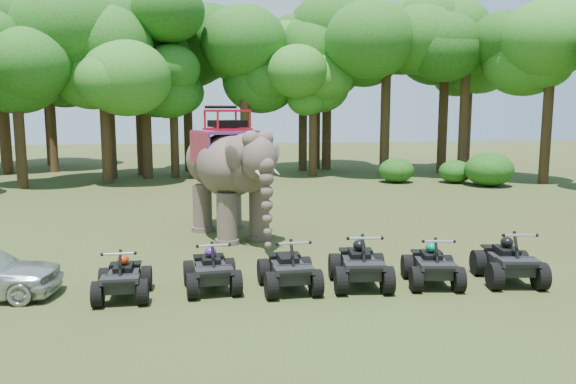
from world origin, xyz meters
name	(u,v)px	position (x,y,z in m)	size (l,w,h in m)	color
ground	(294,270)	(0.00, 0.00, 0.00)	(110.00, 110.00, 0.00)	#47381E
elephant	(229,172)	(-1.52, 4.37, 2.13)	(2.24, 5.08, 4.27)	brown
atv_0	(123,272)	(-4.10, -1.60, 0.59)	(1.17, 1.60, 1.18)	black
atv_1	(211,264)	(-2.14, -1.29, 0.62)	(1.21, 1.66, 1.23)	black
atv_2	(289,263)	(-0.36, -1.53, 0.64)	(1.27, 1.74, 1.29)	black
atv_3	(360,258)	(1.36, -1.49, 0.67)	(1.33, 1.82, 1.35)	black
atv_4	(432,260)	(3.10, -1.61, 0.62)	(1.21, 1.66, 1.23)	black
atv_5	(509,255)	(5.02, -1.67, 0.67)	(1.32, 1.81, 1.34)	black
tree_0	(245,103)	(0.00, 20.64, 4.56)	(6.39, 6.39, 9.12)	#195114
tree_1	(313,122)	(4.20, 20.41, 3.37)	(4.71, 4.71, 6.73)	#195114
tree_2	(386,96)	(8.76, 20.18, 4.97)	(6.96, 6.96, 9.94)	#195114
tree_3	(464,107)	(13.16, 18.50, 4.28)	(6.00, 6.00, 8.56)	#195114
tree_4	(548,107)	(16.50, 15.15, 4.28)	(5.99, 5.99, 8.55)	#195114
tree_25	(18,110)	(-12.02, 17.07, 4.11)	(5.75, 5.75, 8.21)	#195114
tree_26	(105,109)	(-7.89, 18.39, 4.16)	(5.82, 5.82, 8.32)	#195114
tree_27	(174,121)	(-4.29, 20.79, 3.44)	(4.81, 4.81, 6.88)	#195114
tree_28	(303,103)	(4.12, 23.74, 4.57)	(6.40, 6.40, 9.14)	#195114
tree_29	(468,102)	(15.51, 22.99, 4.65)	(6.51, 6.51, 9.29)	#195114
tree_31	(1,104)	(-16.65, 28.19, 4.52)	(6.32, 6.32, 9.03)	#195114
tree_32	(145,91)	(-5.93, 20.78, 5.26)	(7.36, 7.36, 10.51)	#195114
tree_33	(48,96)	(-13.96, 29.87, 5.08)	(7.11, 7.11, 10.16)	#195114
tree_34	(3,94)	(-15.19, 24.35, 5.12)	(7.16, 7.16, 10.23)	#195114
tree_35	(444,94)	(12.94, 21.08, 5.14)	(7.20, 7.20, 10.28)	#195114
tree_36	(108,88)	(-8.06, 20.85, 5.40)	(7.57, 7.57, 10.81)	#195114
tree_37	(51,104)	(-12.50, 25.04, 4.47)	(6.25, 6.25, 8.93)	#195114
tree_38	(316,94)	(5.18, 24.64, 5.16)	(7.22, 7.22, 10.32)	#195114
tree_40	(327,90)	(5.87, 24.25, 5.48)	(7.67, 7.67, 10.95)	#195114
tree_41	(140,118)	(-6.51, 22.57, 3.63)	(5.08, 5.08, 7.25)	#195114
tree_42	(187,99)	(-3.58, 24.27, 4.84)	(6.77, 6.77, 9.67)	#195114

